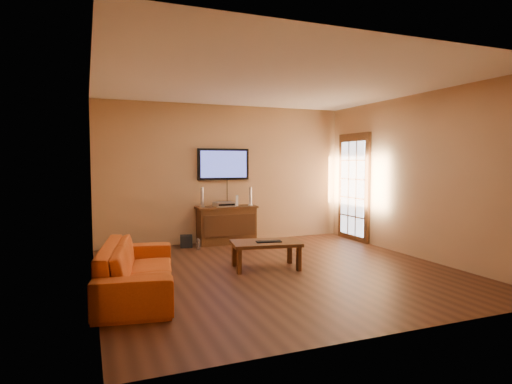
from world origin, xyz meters
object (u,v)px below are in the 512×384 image
speaker_right (250,197)px  subwoofer (186,241)px  sofa (138,260)px  television (223,164)px  media_console (227,225)px  speaker_left (202,198)px  game_console (237,200)px  coffee_table (266,245)px  keyboard (269,241)px  av_receiver (224,204)px  bottle (198,244)px

speaker_right → subwoofer: speaker_right is taller
sofa → subwoofer: (1.15, 2.56, -0.30)m
television → media_console: bearing=-90.0°
sofa → subwoofer: sofa is taller
speaker_left → speaker_right: (0.97, -0.05, -0.01)m
television → game_console: size_ratio=5.05×
coffee_table → subwoofer: size_ratio=4.92×
speaker_right → subwoofer: 1.52m
coffee_table → media_console: bearing=88.4°
sofa → media_console: bearing=-27.3°
media_console → speaker_right: bearing=-1.4°
speaker_left → keyboard: size_ratio=0.97×
av_receiver → bottle: av_receiver is taller
av_receiver → keyboard: (0.02, -2.13, -0.36)m
speaker_left → keyboard: (0.44, -2.18, -0.49)m
subwoofer → keyboard: (0.78, -2.07, 0.30)m
media_console → television: television is taller
subwoofer → bottle: (0.15, -0.32, -0.01)m
sofa → speaker_left: size_ratio=5.52×
media_console → bottle: size_ratio=5.61×
speaker_left → bottle: size_ratio=1.80×
speaker_left → game_console: (0.70, -0.01, -0.07)m
media_console → speaker_left: speaker_left is taller
game_console → keyboard: (-0.26, -2.17, -0.42)m
speaker_right → keyboard: bearing=-103.9°
speaker_right → av_receiver: bearing=179.5°
television → av_receiver: bearing=-104.1°
bottle → media_console: bearing=30.2°
speaker_left → speaker_right: bearing=-2.9°
coffee_table → speaker_right: bearing=75.1°
television → speaker_left: (-0.47, -0.15, -0.64)m
av_receiver → speaker_left: bearing=170.6°
coffee_table → speaker_left: size_ratio=2.90×
television → coffee_table: bearing=-91.5°
speaker_left → av_receiver: bearing=-5.9°
game_console → subwoofer: 1.27m
media_console → sofa: (-1.96, -2.62, 0.04)m
subwoofer → av_receiver: bearing=15.4°
coffee_table → sofa: 1.98m
av_receiver → sofa: bearing=-129.8°
game_console → av_receiver: bearing=-150.6°
media_console → av_receiver: 0.41m
coffee_table → game_console: bearing=82.2°
speaker_right → bottle: 1.45m
game_console → subwoofer: size_ratio=0.93×
subwoofer → speaker_left: bearing=28.0°
speaker_left → game_console: size_ratio=1.83×
bottle → speaker_left: bearing=66.3°
media_console → keyboard: (-0.03, -2.14, 0.05)m
coffee_table → bottle: coffee_table is taller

